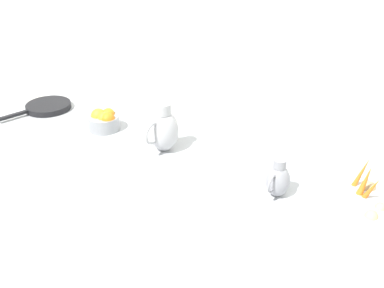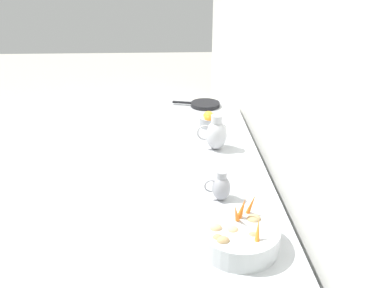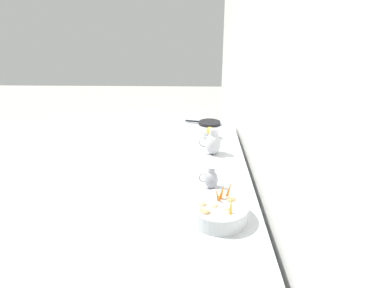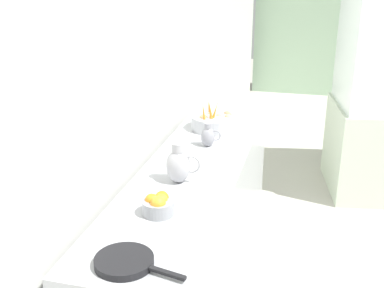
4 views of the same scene
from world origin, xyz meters
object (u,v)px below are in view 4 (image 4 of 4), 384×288
at_px(metal_pitcher_tall, 179,165).
at_px(metal_pitcher_short, 208,136).
at_px(vegetable_colander, 214,122).
at_px(orange_bowl, 158,204).
at_px(skillet_on_counter, 125,261).

distance_m(metal_pitcher_tall, metal_pitcher_short, 0.64).
height_order(vegetable_colander, orange_bowl, vegetable_colander).
height_order(vegetable_colander, skillet_on_counter, vegetable_colander).
xyz_separation_m(vegetable_colander, skillet_on_counter, (0.01, -1.93, -0.04)).
bearing_deg(metal_pitcher_short, metal_pitcher_tall, -93.27).
bearing_deg(skillet_on_counter, metal_pitcher_tall, 90.64).
height_order(metal_pitcher_tall, metal_pitcher_short, metal_pitcher_tall).
xyz_separation_m(orange_bowl, metal_pitcher_short, (0.03, 1.05, 0.02)).
xyz_separation_m(vegetable_colander, orange_bowl, (0.01, -1.44, -0.00)).
bearing_deg(orange_bowl, metal_pitcher_tall, 90.85).
distance_m(orange_bowl, skillet_on_counter, 0.49).
relative_size(metal_pitcher_tall, skillet_on_counter, 0.58).
height_order(orange_bowl, skillet_on_counter, orange_bowl).
relative_size(vegetable_colander, skillet_on_counter, 0.85).
xyz_separation_m(metal_pitcher_tall, metal_pitcher_short, (0.04, 0.64, -0.04)).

